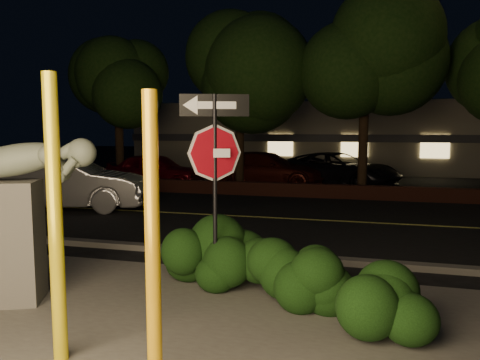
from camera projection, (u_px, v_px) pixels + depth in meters
The scene contains 22 objects.
ground at pixel (286, 202), 16.04m from camera, with size 90.00×90.00×0.00m, color black.
patio at pixel (128, 342), 5.48m from camera, with size 14.00×6.00×0.02m, color #4C4944.
road at pixel (268, 218), 13.16m from camera, with size 80.00×8.00×0.01m, color black.
lane_marking at pixel (268, 217), 13.16m from camera, with size 80.00×0.12×0.01m, color #D1D153.
curb at pixel (225, 253), 9.22m from camera, with size 80.00×0.25×0.12m, color #4C4944.
brick_wall at pixel (292, 190), 17.26m from camera, with size 40.00×0.35×0.50m, color #451E16.
parking_lot at pixel (310, 180), 22.75m from camera, with size 40.00×12.00×0.01m, color black.
building at pixel (325, 137), 30.20m from camera, with size 22.00×10.20×4.00m.
tree_far_a at pixel (117, 63), 20.42m from camera, with size 4.60×4.60×7.43m.
tree_far_b at pixel (240, 41), 19.10m from camera, with size 5.20×5.20×8.41m.
tree_far_c at pixel (366, 44), 17.45m from camera, with size 4.80×4.80×7.84m.
yellow_pole_left at pixel (55, 221), 4.88m from camera, with size 0.15×0.15×3.07m, color yellow.
yellow_pole_right at pixel (153, 246), 4.29m from camera, with size 0.14×0.14×2.85m, color #F6B115.
signpost at pixel (215, 154), 6.88m from camera, with size 0.96×0.38×3.00m.
sculpture at pixel (16, 203), 6.62m from camera, with size 2.14×1.38×2.36m.
hedge_center at pixel (229, 251), 7.40m from camera, with size 2.16×1.01×1.13m, color black.
hedge_right at pixel (304, 270), 6.44m from camera, with size 1.72×0.92×1.12m, color black.
hedge_far_right at pixel (388, 305), 5.47m from camera, with size 1.29×0.81×0.90m, color black.
silver_sedan at pixel (64, 183), 14.37m from camera, with size 1.77×5.06×1.67m, color #AAAAAF.
parked_car_red at pixel (156, 170), 20.26m from camera, with size 1.71×4.26×1.45m, color maroon.
parked_car_darkred at pixel (266, 169), 20.25m from camera, with size 2.10×5.16×1.50m, color #3E100A.
parked_car_dark at pixel (337, 170), 20.01m from camera, with size 2.48×5.38×1.49m, color black.
Camera 1 is at (2.64, -5.71, 2.50)m, focal length 35.00 mm.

